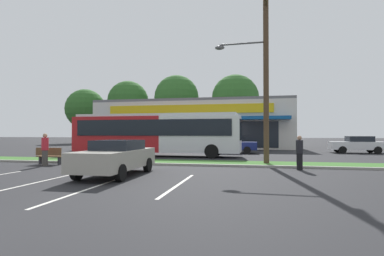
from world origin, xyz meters
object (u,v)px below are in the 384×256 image
(car_0, at_px, (357,144))
(pedestrian_near_bench, at_px, (45,150))
(car_3, at_px, (124,143))
(utility_pole, at_px, (263,73))
(pedestrian_by_pole, at_px, (300,153))
(city_bus, at_px, (156,133))
(bus_stop_bench, at_px, (50,155))
(car_2, at_px, (116,157))
(car_1, at_px, (231,144))

(car_0, relative_size, pedestrian_near_bench, 2.56)
(car_3, bearing_deg, utility_pole, 138.40)
(car_0, bearing_deg, pedestrian_by_pole, 63.90)
(city_bus, relative_size, car_3, 2.99)
(bus_stop_bench, height_order, pedestrian_near_bench, pedestrian_near_bench)
(pedestrian_near_bench, height_order, pedestrian_by_pole, pedestrian_near_bench)
(car_2, relative_size, pedestrian_near_bench, 2.63)
(city_bus, distance_m, bus_stop_bench, 8.23)
(utility_pole, distance_m, pedestrian_by_pole, 4.99)
(city_bus, distance_m, car_1, 7.36)
(bus_stop_bench, xyz_separation_m, car_1, (9.39, 11.98, 0.27))
(city_bus, bearing_deg, car_1, 43.01)
(utility_pole, distance_m, city_bus, 10.00)
(car_1, relative_size, pedestrian_by_pole, 2.69)
(car_0, bearing_deg, utility_pole, 54.89)
(car_2, bearing_deg, pedestrian_by_pole, 114.21)
(car_0, relative_size, pedestrian_by_pole, 2.73)
(city_bus, xyz_separation_m, car_0, (16.47, 7.06, -0.99))
(car_2, bearing_deg, bus_stop_bench, -121.25)
(utility_pole, xyz_separation_m, pedestrian_near_bench, (-11.62, -2.82, -4.23))
(car_3, distance_m, pedestrian_near_bench, 15.33)
(pedestrian_by_pole, bearing_deg, car_1, 149.34)
(car_1, bearing_deg, pedestrian_by_pole, -70.89)
(bus_stop_bench, relative_size, car_0, 0.35)
(bus_stop_bench, xyz_separation_m, car_3, (-1.99, 14.36, 0.28))
(utility_pole, height_order, car_1, utility_pole)
(car_2, distance_m, car_3, 19.42)
(utility_pole, relative_size, car_0, 2.12)
(city_bus, xyz_separation_m, pedestrian_by_pole, (9.56, -7.06, -0.94))
(car_0, height_order, car_1, car_0)
(car_0, xyz_separation_m, car_1, (-11.05, -2.18, -0.00))
(car_3, bearing_deg, pedestrian_near_bench, 98.55)
(car_0, height_order, pedestrian_by_pole, pedestrian_by_pole)
(car_3, bearing_deg, city_bus, 129.40)
(bus_stop_bench, bearing_deg, car_2, 148.75)
(city_bus, relative_size, car_2, 2.82)
(car_3, bearing_deg, bus_stop_bench, 97.89)
(city_bus, relative_size, bus_stop_bench, 8.15)
(utility_pole, height_order, pedestrian_near_bench, utility_pole)
(bus_stop_bench, xyz_separation_m, car_2, (5.72, -3.47, 0.27))
(pedestrian_near_bench, bearing_deg, car_2, -106.81)
(pedestrian_by_pole, bearing_deg, pedestrian_near_bench, -136.15)
(pedestrian_near_bench, bearing_deg, pedestrian_by_pole, -76.98)
(utility_pole, distance_m, car_0, 15.46)
(bus_stop_bench, distance_m, car_3, 14.50)
(car_0, bearing_deg, pedestrian_near_bench, 36.58)
(bus_stop_bench, distance_m, pedestrian_by_pole, 13.53)
(bus_stop_bench, bearing_deg, car_1, -128.09)
(bus_stop_bench, bearing_deg, pedestrian_by_pole, -179.82)
(bus_stop_bench, height_order, car_3, car_3)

